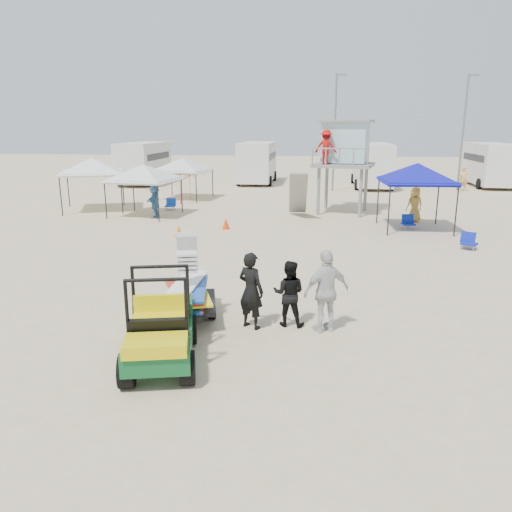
# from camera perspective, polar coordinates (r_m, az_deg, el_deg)

# --- Properties ---
(ground) EXTENTS (140.00, 140.00, 0.00)m
(ground) POSITION_cam_1_polar(r_m,az_deg,el_deg) (10.49, -4.86, -10.96)
(ground) COLOR beige
(ground) RESTS_ON ground
(utility_cart) EXTENTS (1.72, 2.64, 1.85)m
(utility_cart) POSITION_cam_1_polar(r_m,az_deg,el_deg) (9.84, -11.10, -7.48)
(utility_cart) COLOR #0C4F23
(utility_cart) RESTS_ON ground
(surf_trailer) EXTENTS (1.54, 2.29, 1.86)m
(surf_trailer) POSITION_cam_1_polar(r_m,az_deg,el_deg) (11.97, -7.60, -3.80)
(surf_trailer) COLOR black
(surf_trailer) RESTS_ON ground
(man_left) EXTENTS (0.78, 0.69, 1.79)m
(man_left) POSITION_cam_1_polar(r_m,az_deg,el_deg) (11.36, -0.58, -3.96)
(man_left) COLOR black
(man_left) RESTS_ON ground
(man_mid) EXTENTS (0.81, 0.66, 1.56)m
(man_mid) POSITION_cam_1_polar(r_m,az_deg,el_deg) (11.56, 3.78, -4.28)
(man_mid) COLOR black
(man_mid) RESTS_ON ground
(man_right) EXTENTS (1.19, 0.95, 1.89)m
(man_right) POSITION_cam_1_polar(r_m,az_deg,el_deg) (11.26, 8.05, -4.02)
(man_right) COLOR silver
(man_right) RESTS_ON ground
(lifeguard_tower) EXTENTS (3.49, 3.49, 4.72)m
(lifeguard_tower) POSITION_cam_1_polar(r_m,az_deg,el_deg) (27.14, 9.88, 12.30)
(lifeguard_tower) COLOR gray
(lifeguard_tower) RESTS_ON ground
(canopy_blue) EXTENTS (3.10, 3.10, 3.36)m
(canopy_blue) POSITION_cam_1_polar(r_m,az_deg,el_deg) (23.27, 18.00, 9.72)
(canopy_blue) COLOR black
(canopy_blue) RESTS_ON ground
(canopy_white_a) EXTENTS (3.41, 3.41, 3.04)m
(canopy_white_a) POSITION_cam_1_polar(r_m,az_deg,el_deg) (26.42, -12.75, 9.88)
(canopy_white_a) COLOR black
(canopy_white_a) RESTS_ON ground
(canopy_white_b) EXTENTS (4.12, 4.12, 3.25)m
(canopy_white_b) POSITION_cam_1_polar(r_m,az_deg,el_deg) (28.96, -18.30, 10.31)
(canopy_white_b) COLOR black
(canopy_white_b) RESTS_ON ground
(canopy_white_c) EXTENTS (3.47, 3.47, 2.99)m
(canopy_white_c) POSITION_cam_1_polar(r_m,az_deg,el_deg) (32.30, -8.42, 10.78)
(canopy_white_c) COLOR black
(canopy_white_c) RESTS_ON ground
(umbrella_a) EXTENTS (2.67, 2.70, 1.89)m
(umbrella_a) POSITION_cam_1_polar(r_m,az_deg,el_deg) (30.12, -8.63, 7.64)
(umbrella_a) COLOR red
(umbrella_a) RESTS_ON ground
(umbrella_b) EXTENTS (2.94, 2.93, 1.90)m
(umbrella_b) POSITION_cam_1_polar(r_m,az_deg,el_deg) (31.94, -7.52, 8.09)
(umbrella_b) COLOR gold
(umbrella_b) RESTS_ON ground
(cone_near) EXTENTS (0.34, 0.34, 0.50)m
(cone_near) POSITION_cam_1_polar(r_m,az_deg,el_deg) (21.16, -8.82, 2.81)
(cone_near) COLOR orange
(cone_near) RESTS_ON ground
(cone_far) EXTENTS (0.34, 0.34, 0.50)m
(cone_far) POSITION_cam_1_polar(r_m,az_deg,el_deg) (22.65, -3.47, 3.73)
(cone_far) COLOR #F53607
(cone_far) RESTS_ON ground
(beach_chair_a) EXTENTS (0.60, 0.64, 0.64)m
(beach_chair_a) POSITION_cam_1_polar(r_m,az_deg,el_deg) (28.32, -9.74, 5.87)
(beach_chair_a) COLOR #1146B9
(beach_chair_a) RESTS_ON ground
(beach_chair_b) EXTENTS (0.62, 0.67, 0.64)m
(beach_chair_b) POSITION_cam_1_polar(r_m,az_deg,el_deg) (23.72, 16.97, 3.77)
(beach_chair_b) COLOR #0D2697
(beach_chair_b) RESTS_ON ground
(beach_chair_c) EXTENTS (0.72, 0.81, 0.64)m
(beach_chair_c) POSITION_cam_1_polar(r_m,az_deg,el_deg) (20.54, 23.11, 1.62)
(beach_chair_c) COLOR #0F1EA2
(beach_chair_c) RESTS_ON ground
(rv_far_left) EXTENTS (2.64, 6.80, 3.25)m
(rv_far_left) POSITION_cam_1_polar(r_m,az_deg,el_deg) (41.76, -12.70, 10.54)
(rv_far_left) COLOR silver
(rv_far_left) RESTS_ON ground
(rv_mid_left) EXTENTS (2.65, 6.50, 3.25)m
(rv_mid_left) POSITION_cam_1_polar(r_m,az_deg,el_deg) (41.13, 0.13, 10.83)
(rv_mid_left) COLOR silver
(rv_mid_left) RESTS_ON ground
(rv_mid_right) EXTENTS (2.64, 7.00, 3.25)m
(rv_mid_right) POSITION_cam_1_polar(r_m,az_deg,el_deg) (39.52, 13.13, 10.30)
(rv_mid_right) COLOR silver
(rv_mid_right) RESTS_ON ground
(rv_far_right) EXTENTS (2.64, 6.60, 3.25)m
(rv_far_right) POSITION_cam_1_polar(r_m,az_deg,el_deg) (42.83, 25.16, 9.62)
(rv_far_right) COLOR silver
(rv_far_right) RESTS_ON ground
(light_pole_left) EXTENTS (0.14, 0.14, 8.00)m
(light_pole_left) POSITION_cam_1_polar(r_m,az_deg,el_deg) (36.25, 8.96, 13.63)
(light_pole_left) COLOR slate
(light_pole_left) RESTS_ON ground
(light_pole_right) EXTENTS (0.14, 0.14, 8.00)m
(light_pole_right) POSITION_cam_1_polar(r_m,az_deg,el_deg) (39.03, 22.56, 12.78)
(light_pole_right) COLOR slate
(light_pole_right) RESTS_ON ground
(distant_beachgoers) EXTENTS (19.16, 14.23, 1.78)m
(distant_beachgoers) POSITION_cam_1_polar(r_m,az_deg,el_deg) (26.77, 3.55, 6.77)
(distant_beachgoers) COLOR teal
(distant_beachgoers) RESTS_ON ground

